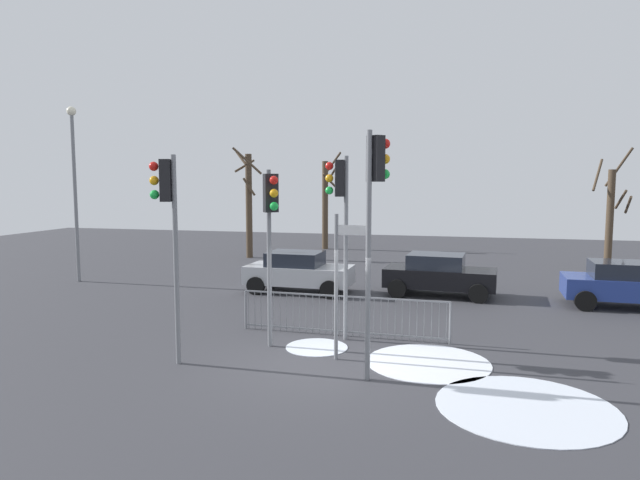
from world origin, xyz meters
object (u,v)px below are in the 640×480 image
at_px(traffic_light_foreground_right, 168,212).
at_px(car_black_far, 439,274).
at_px(traffic_light_mid_left, 374,199).
at_px(bare_tree_right, 249,202).
at_px(bare_tree_centre, 610,215).
at_px(traffic_light_rear_right, 271,218).
at_px(car_blue_mid, 626,284).
at_px(traffic_light_mid_right, 340,206).
at_px(bare_tree_left, 326,202).
at_px(direction_sign_post, 339,279).
at_px(car_silver_trailing, 298,271).
at_px(street_lamp, 74,176).

distance_m(traffic_light_foreground_right, car_black_far, 10.80).
height_order(traffic_light_mid_left, bare_tree_right, bare_tree_right).
height_order(traffic_light_foreground_right, bare_tree_right, bare_tree_right).
relative_size(traffic_light_mid_left, bare_tree_centre, 0.91).
height_order(traffic_light_rear_right, car_blue_mid, traffic_light_rear_right).
distance_m(traffic_light_mid_right, car_blue_mid, 10.23).
bearing_deg(bare_tree_left, bare_tree_centre, -19.92).
distance_m(traffic_light_rear_right, direction_sign_post, 2.23).
bearing_deg(bare_tree_left, traffic_light_mid_left, -74.16).
xyz_separation_m(car_blue_mid, bare_tree_left, (-12.86, 12.87, 2.01)).
bearing_deg(traffic_light_mid_left, bare_tree_centre, 103.51).
height_order(traffic_light_foreground_right, direction_sign_post, traffic_light_foreground_right).
bearing_deg(car_blue_mid, car_silver_trailing, -177.55).
height_order(traffic_light_mid_right, bare_tree_centre, bare_tree_centre).
height_order(traffic_light_foreground_right, bare_tree_centre, bare_tree_centre).
xyz_separation_m(direction_sign_post, car_silver_trailing, (-3.03, 7.20, -1.07)).
bearing_deg(direction_sign_post, car_silver_trailing, 114.46).
height_order(car_blue_mid, bare_tree_centre, bare_tree_centre).
distance_m(traffic_light_mid_right, traffic_light_foreground_right, 4.21).
relative_size(direction_sign_post, car_black_far, 0.84).
bearing_deg(traffic_light_rear_right, car_silver_trailing, -115.69).
relative_size(traffic_light_mid_right, street_lamp, 0.67).
height_order(traffic_light_rear_right, car_black_far, traffic_light_rear_right).
height_order(car_blue_mid, street_lamp, street_lamp).
xyz_separation_m(car_silver_trailing, bare_tree_right, (-5.07, 8.21, 2.16)).
xyz_separation_m(traffic_light_rear_right, car_blue_mid, (9.53, 6.78, -2.37)).
bearing_deg(bare_tree_right, bare_tree_centre, -1.37).
relative_size(car_blue_mid, bare_tree_left, 0.67).
relative_size(traffic_light_rear_right, bare_tree_centre, 0.78).
distance_m(direction_sign_post, bare_tree_centre, 17.55).
bearing_deg(traffic_light_rear_right, bare_tree_left, -116.86).
bearing_deg(traffic_light_rear_right, bare_tree_right, -103.42).
distance_m(bare_tree_left, bare_tree_right, 5.61).
bearing_deg(traffic_light_mid_right, bare_tree_right, 14.54).
height_order(traffic_light_rear_right, street_lamp, street_lamp).
xyz_separation_m(traffic_light_mid_left, car_blue_mid, (6.86, 8.27, -2.88)).
distance_m(car_blue_mid, bare_tree_left, 18.30).
bearing_deg(car_silver_trailing, car_blue_mid, 2.13).
distance_m(traffic_light_mid_right, bare_tree_centre, 16.41).
height_order(car_black_far, bare_tree_centre, bare_tree_centre).
height_order(car_silver_trailing, bare_tree_left, bare_tree_left).
distance_m(traffic_light_rear_right, bare_tree_centre, 18.13).
bearing_deg(street_lamp, traffic_light_foreground_right, -43.71).
height_order(traffic_light_mid_left, car_silver_trailing, traffic_light_mid_left).
xyz_separation_m(traffic_light_foreground_right, bare_tree_left, (-1.57, 21.29, -0.57)).
height_order(car_blue_mid, bare_tree_right, bare_tree_right).
distance_m(traffic_light_mid_left, car_black_far, 9.32).
distance_m(direction_sign_post, bare_tree_left, 20.78).
xyz_separation_m(car_silver_trailing, car_black_far, (4.97, 0.59, 0.00)).
bearing_deg(traffic_light_mid_left, street_lamp, -171.29).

